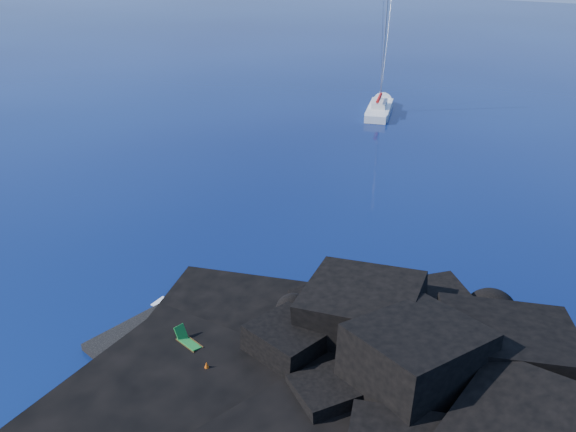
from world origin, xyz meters
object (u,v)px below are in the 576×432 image
(sunbather, at_px, (216,364))
(marker_cone, at_px, (207,367))
(deck_chair, at_px, (189,340))
(sailboat, at_px, (379,113))

(sunbather, relative_size, marker_cone, 2.99)
(deck_chair, relative_size, marker_cone, 2.43)
(deck_chair, height_order, marker_cone, deck_chair)
(sailboat, relative_size, marker_cone, 21.13)
(sailboat, distance_m, marker_cone, 44.72)
(sailboat, xyz_separation_m, marker_cone, (13.93, -42.49, 0.64))
(sunbather, distance_m, marker_cone, 0.50)
(deck_chair, xyz_separation_m, marker_cone, (1.73, -0.72, -0.19))
(sailboat, bearing_deg, deck_chair, -95.29)
(deck_chair, height_order, sunbather, deck_chair)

